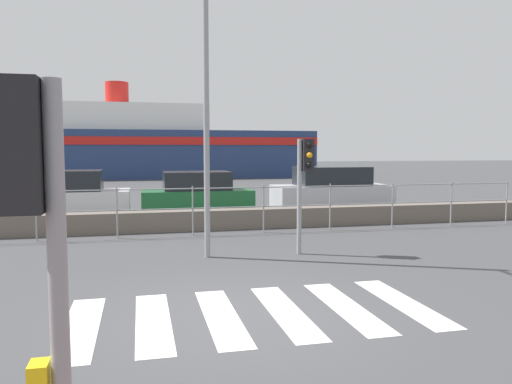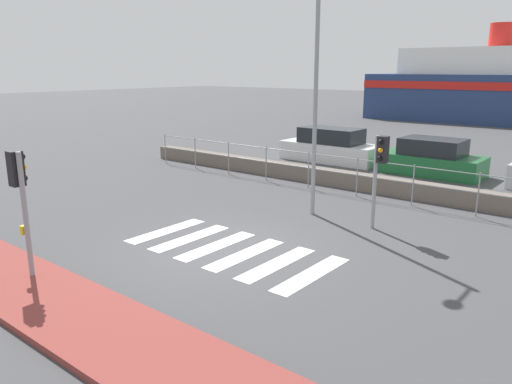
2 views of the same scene
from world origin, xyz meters
The scene contains 11 objects.
ground_plane centered at (0.00, 0.00, 0.00)m, with size 160.00×160.00×0.00m, color #424244.
crosswalk centered at (0.16, 0.00, 0.00)m, with size 4.95×2.40×0.01m.
seawall centered at (0.00, 7.32, 0.28)m, with size 21.17×0.55×0.55m.
harbor_fence centered at (0.00, 6.45, 0.85)m, with size 19.10×0.04×1.29m.
traffic_light_near centered at (-1.86, -3.77, 1.89)m, with size 0.34×0.32×2.61m.
traffic_light_far centered at (2.09, 3.59, 1.81)m, with size 0.34×0.32×2.47m.
streetlamp centered at (0.02, 3.52, 3.95)m, with size 0.32×1.20×6.40m.
ferry_boat centered at (-0.60, 34.69, 2.43)m, with size 24.68×7.78×7.49m.
parked_car_white centered at (-3.97, 11.43, 0.65)m, with size 4.57×1.72×1.53m.
parked_car_green centered at (0.66, 11.43, 0.62)m, with size 3.92×1.84×1.45m.
parked_car_silver centered at (5.85, 11.43, 0.67)m, with size 4.47×1.85×1.58m.
Camera 1 is at (-1.33, -6.49, 2.25)m, focal length 35.00 mm.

